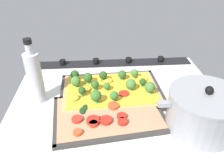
{
  "coord_description": "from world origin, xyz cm",
  "views": [
    {
      "loc": [
        7.05,
        66.3,
        48.51
      ],
      "look_at": [
        2.21,
        0.02,
        6.42
      ],
      "focal_mm": 36.3,
      "sensor_mm": 36.0,
      "label": 1
    }
  ],
  "objects_px": {
    "baking_tray_back": "(108,114)",
    "cooking_pot": "(204,110)",
    "broccoli_pizza": "(110,88)",
    "veggie_pizza_back": "(107,113)",
    "oil_bottle": "(35,77)",
    "baking_tray_front": "(111,92)"
  },
  "relations": [
    {
      "from": "baking_tray_back",
      "to": "cooking_pot",
      "type": "xyz_separation_m",
      "value": [
        -0.28,
        0.07,
        0.06
      ]
    },
    {
      "from": "broccoli_pizza",
      "to": "veggie_pizza_back",
      "type": "bearing_deg",
      "value": 82.88
    },
    {
      "from": "broccoli_pizza",
      "to": "veggie_pizza_back",
      "type": "relative_size",
      "value": 1.03
    },
    {
      "from": "veggie_pizza_back",
      "to": "oil_bottle",
      "type": "xyz_separation_m",
      "value": [
        0.24,
        -0.11,
        0.09
      ]
    },
    {
      "from": "oil_bottle",
      "to": "baking_tray_back",
      "type": "bearing_deg",
      "value": 156.79
    },
    {
      "from": "broccoli_pizza",
      "to": "baking_tray_back",
      "type": "height_order",
      "value": "broccoli_pizza"
    },
    {
      "from": "baking_tray_back",
      "to": "cooking_pot",
      "type": "bearing_deg",
      "value": 165.94
    },
    {
      "from": "baking_tray_front",
      "to": "veggie_pizza_back",
      "type": "bearing_deg",
      "value": 81.14
    },
    {
      "from": "oil_bottle",
      "to": "broccoli_pizza",
      "type": "bearing_deg",
      "value": -173.68
    },
    {
      "from": "baking_tray_back",
      "to": "veggie_pizza_back",
      "type": "bearing_deg",
      "value": 46.98
    },
    {
      "from": "baking_tray_back",
      "to": "cooking_pot",
      "type": "distance_m",
      "value": 0.29
    },
    {
      "from": "broccoli_pizza",
      "to": "veggie_pizza_back",
      "type": "height_order",
      "value": "broccoli_pizza"
    },
    {
      "from": "baking_tray_back",
      "to": "veggie_pizza_back",
      "type": "height_order",
      "value": "veggie_pizza_back"
    },
    {
      "from": "baking_tray_back",
      "to": "baking_tray_front",
      "type": "bearing_deg",
      "value": -97.86
    },
    {
      "from": "broccoli_pizza",
      "to": "baking_tray_front",
      "type": "bearing_deg",
      "value": 154.16
    },
    {
      "from": "cooking_pot",
      "to": "oil_bottle",
      "type": "bearing_deg",
      "value": -18.43
    },
    {
      "from": "veggie_pizza_back",
      "to": "cooking_pot",
      "type": "distance_m",
      "value": 0.29
    },
    {
      "from": "veggie_pizza_back",
      "to": "baking_tray_back",
      "type": "bearing_deg",
      "value": -133.02
    },
    {
      "from": "baking_tray_front",
      "to": "broccoli_pizza",
      "type": "bearing_deg",
      "value": -25.84
    },
    {
      "from": "veggie_pizza_back",
      "to": "cooking_pot",
      "type": "xyz_separation_m",
      "value": [
        -0.28,
        0.07,
        0.05
      ]
    },
    {
      "from": "veggie_pizza_back",
      "to": "baking_tray_front",
      "type": "bearing_deg",
      "value": -98.86
    },
    {
      "from": "broccoli_pizza",
      "to": "veggie_pizza_back",
      "type": "distance_m",
      "value": 0.14
    }
  ]
}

